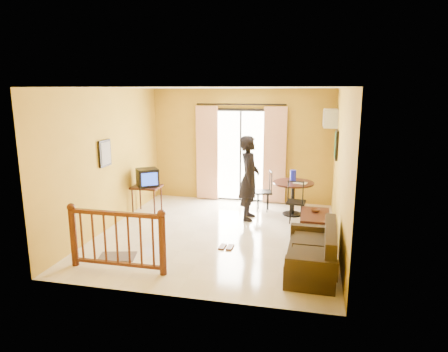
% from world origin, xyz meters
% --- Properties ---
extents(ground, '(5.00, 5.00, 0.00)m').
position_xyz_m(ground, '(0.00, 0.00, 0.00)').
color(ground, beige).
rests_on(ground, ground).
extents(room_shell, '(5.00, 5.00, 5.00)m').
position_xyz_m(room_shell, '(0.00, 0.00, 1.70)').
color(room_shell, white).
rests_on(room_shell, ground).
extents(balcony_door, '(2.25, 0.14, 2.46)m').
position_xyz_m(balcony_door, '(0.00, 2.43, 1.19)').
color(balcony_door, black).
rests_on(balcony_door, ground).
extents(tv_table, '(0.63, 0.52, 0.63)m').
position_xyz_m(tv_table, '(-1.90, 0.99, 0.55)').
color(tv_table, black).
rests_on(tv_table, ground).
extents(television, '(0.60, 0.59, 0.40)m').
position_xyz_m(television, '(-1.87, 0.98, 0.83)').
color(television, black).
rests_on(television, tv_table).
extents(picture_left, '(0.05, 0.42, 0.52)m').
position_xyz_m(picture_left, '(-2.22, -0.20, 1.55)').
color(picture_left, black).
rests_on(picture_left, room_shell).
extents(dining_table, '(0.91, 0.91, 0.76)m').
position_xyz_m(dining_table, '(1.36, 1.55, 0.60)').
color(dining_table, black).
rests_on(dining_table, ground).
extents(water_jug, '(0.14, 0.14, 0.26)m').
position_xyz_m(water_jug, '(1.34, 1.62, 0.89)').
color(water_jug, '#161DD2').
rests_on(water_jug, dining_table).
extents(serving_tray, '(0.32, 0.25, 0.02)m').
position_xyz_m(serving_tray, '(1.51, 1.45, 0.77)').
color(serving_tray, beige).
rests_on(serving_tray, dining_table).
extents(dining_chairs, '(1.24, 1.15, 0.95)m').
position_xyz_m(dining_chairs, '(1.06, 1.35, 0.00)').
color(dining_chairs, black).
rests_on(dining_chairs, ground).
extents(air_conditioner, '(0.31, 0.60, 0.40)m').
position_xyz_m(air_conditioner, '(2.09, 1.95, 2.15)').
color(air_conditioner, silver).
rests_on(air_conditioner, room_shell).
extents(botanical_print, '(0.05, 0.50, 0.60)m').
position_xyz_m(botanical_print, '(2.22, 1.30, 1.65)').
color(botanical_print, black).
rests_on(botanical_print, room_shell).
extents(coffee_table, '(0.54, 0.97, 0.43)m').
position_xyz_m(coffee_table, '(1.85, 0.32, 0.29)').
color(coffee_table, black).
rests_on(coffee_table, ground).
extents(bowl, '(0.21, 0.21, 0.06)m').
position_xyz_m(bowl, '(1.85, 0.47, 0.46)').
color(bowl, '#532D1C').
rests_on(bowl, coffee_table).
extents(sofa, '(0.76, 1.56, 0.74)m').
position_xyz_m(sofa, '(1.85, -1.31, 0.28)').
color(sofa, black).
rests_on(sofa, ground).
extents(standing_person, '(0.46, 0.68, 1.82)m').
position_xyz_m(standing_person, '(0.44, 1.06, 0.91)').
color(standing_person, black).
rests_on(standing_person, ground).
extents(stair_balustrade, '(1.63, 0.13, 1.04)m').
position_xyz_m(stair_balustrade, '(-1.15, -1.90, 0.56)').
color(stair_balustrade, '#471E0F').
rests_on(stair_balustrade, ground).
extents(doormat, '(0.68, 0.53, 0.02)m').
position_xyz_m(doormat, '(-1.39, -1.47, 0.01)').
color(doormat, '#544943').
rests_on(doormat, ground).
extents(sandals, '(0.25, 0.25, 0.03)m').
position_xyz_m(sandals, '(0.32, -0.67, 0.01)').
color(sandals, '#532D1C').
rests_on(sandals, ground).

